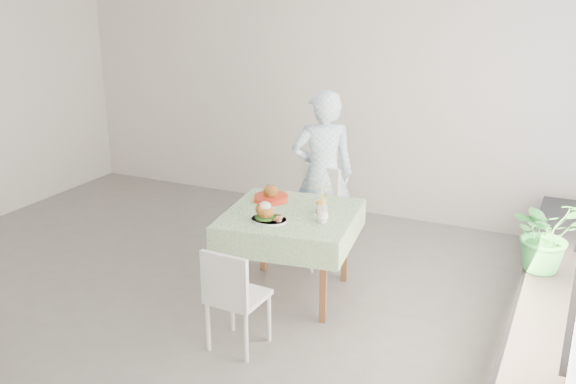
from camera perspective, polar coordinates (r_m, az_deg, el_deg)
The scene contains 12 objects.
floor at distance 5.68m, azimuth -8.35°, elevation -8.57°, with size 6.00×6.00×0.00m, color #615F5C.
wall_back at distance 7.37m, azimuth 2.00°, elevation 9.32°, with size 6.00×0.02×2.80m, color silver.
window_ledge at distance 4.77m, azimuth 21.54°, elevation -11.94°, with size 0.40×4.80×0.50m, color black.
cafe_table at distance 5.36m, azimuth 0.25°, elevation -4.64°, with size 1.17×1.17×0.74m.
chair_far at distance 6.07m, azimuth 1.87°, elevation -3.69°, with size 0.51×0.51×0.90m.
chair_near at distance 4.73m, azimuth -4.50°, elevation -10.99°, with size 0.39×0.39×0.79m.
diner at distance 6.05m, azimuth 3.11°, elevation 1.56°, with size 0.59×0.39×1.62m, color #91C7E9.
main_dish at distance 5.07m, azimuth -1.89°, elevation -2.01°, with size 0.30×0.30×0.15m.
juice_cup_orange at distance 5.23m, azimuth 2.97°, elevation -1.21°, with size 0.10×0.10×0.27m.
juice_cup_lemonade at distance 5.04m, azimuth 3.07°, elevation -2.03°, with size 0.09×0.09×0.26m.
second_dish at distance 5.52m, azimuth -1.52°, elevation -0.37°, with size 0.30×0.30×0.14m.
potted_plant at distance 5.08m, azimuth 21.96°, elevation -3.45°, with size 0.52×0.45×0.57m, color #28783A.
Camera 1 is at (2.88, -4.18, 2.56)m, focal length 40.00 mm.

